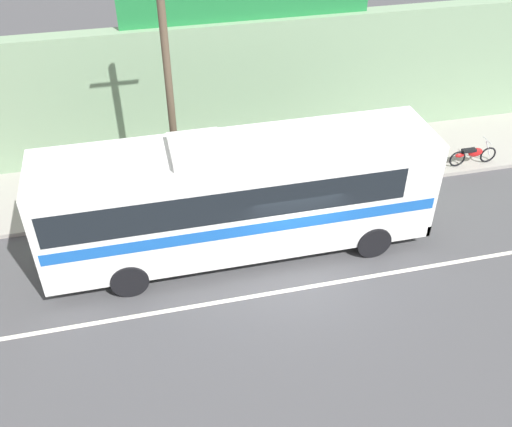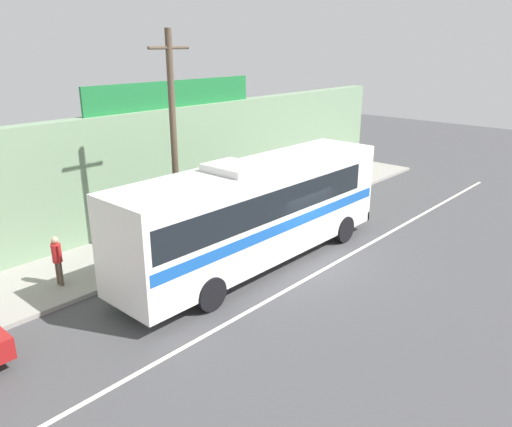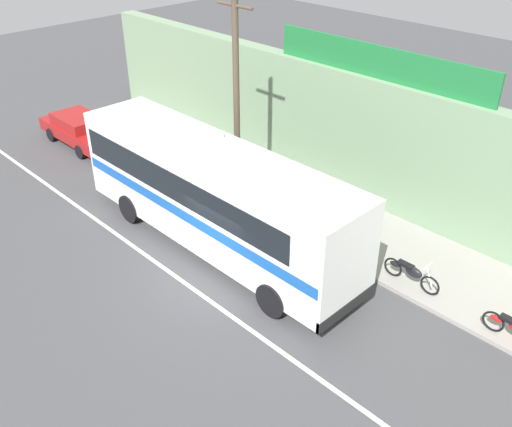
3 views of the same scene
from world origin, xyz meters
TOP-DOWN VIEW (x-y plane):
  - ground_plane at (0.00, 0.00)m, footprint 70.00×70.00m
  - sidewalk_slab at (0.00, 5.20)m, footprint 30.00×3.60m
  - storefront_facade at (0.00, 7.35)m, footprint 30.00×0.70m
  - storefront_billboard at (0.26, 7.35)m, footprint 8.60×0.12m
  - road_center_stripe at (0.00, -0.80)m, footprint 30.00×0.14m
  - intercity_bus at (-1.44, 1.24)m, footprint 11.09×2.59m
  - utility_pole at (-2.85, 3.68)m, footprint 1.60×0.22m
  - motorcycle_black at (7.74, 3.77)m, footprint 1.84×0.56m
  - motorcycle_blue at (4.47, 3.92)m, footprint 1.90×0.56m
  - pedestrian_far_right at (-6.96, 4.59)m, footprint 0.30×0.48m

SIDE VIEW (x-z plane):
  - ground_plane at x=0.00m, z-range 0.00..0.00m
  - road_center_stripe at x=0.00m, z-range 0.00..0.01m
  - sidewalk_slab at x=0.00m, z-range 0.00..0.14m
  - motorcycle_black at x=7.74m, z-range 0.09..1.04m
  - motorcycle_blue at x=4.47m, z-range 0.09..1.04m
  - pedestrian_far_right at x=-6.96m, z-range 0.27..1.89m
  - intercity_bus at x=-1.44m, z-range 0.17..3.96m
  - storefront_facade at x=0.00m, z-range 0.00..4.80m
  - utility_pole at x=-2.85m, z-range 0.27..7.97m
  - storefront_billboard at x=0.26m, z-range 4.80..5.90m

